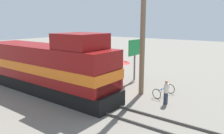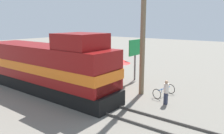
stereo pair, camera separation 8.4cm
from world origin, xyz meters
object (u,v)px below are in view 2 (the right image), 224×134
Objects in this scene: person_bystander at (166,91)px; bicycle at (164,91)px; utility_pole at (143,20)px; locomotive at (48,67)px; billboard_sign at (135,50)px; vendor_umbrella at (118,60)px.

person_bystander reaches higher than bicycle.
utility_pole is at bearing -150.70° from bicycle.
billboard_sign is (7.50, -3.57, 0.92)m from locomotive.
locomotive is 9.35m from person_bystander.
vendor_umbrella is (5.31, -3.10, 0.15)m from locomotive.
vendor_umbrella is 6.12m from person_bystander.
locomotive is 1.21× the size of utility_pole.
locomotive is 9.35m from bicycle.
vendor_umbrella is (1.16, 3.12, -3.55)m from utility_pole.
utility_pole is 4.87m from vendor_umbrella.
bicycle is at bearing -59.24° from locomotive.
billboard_sign reaches higher than bicycle.
billboard_sign is 5.78m from bicycle.
utility_pole is 5.10m from billboard_sign.
vendor_umbrella is at bearing 69.50° from person_bystander.
billboard_sign reaches higher than person_bystander.
bicycle is at bearing 28.02° from person_bystander.
utility_pole is 5.67m from bicycle.
locomotive reaches higher than bicycle.
vendor_umbrella reaches higher than person_bystander.
vendor_umbrella is 5.18m from bicycle.
locomotive is 6.15m from vendor_umbrella.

